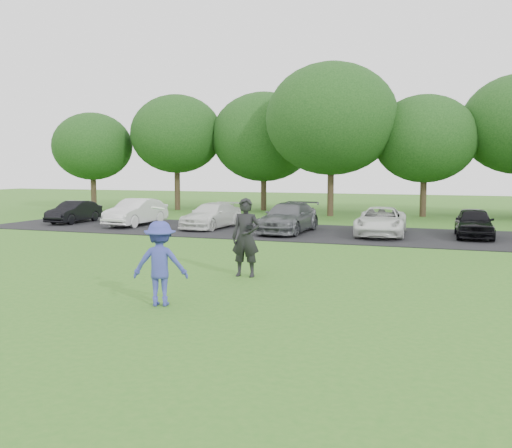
{
  "coord_description": "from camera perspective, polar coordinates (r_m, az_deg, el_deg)",
  "views": [
    {
      "loc": [
        5.0,
        -10.38,
        2.77
      ],
      "look_at": [
        0.0,
        3.5,
        1.3
      ],
      "focal_mm": 40.0,
      "sensor_mm": 36.0,
      "label": 1
    }
  ],
  "objects": [
    {
      "name": "camera_bystander",
      "position": [
        14.44,
        -1.03,
        -1.34
      ],
      "size": [
        0.76,
        0.52,
        2.0
      ],
      "color": "black",
      "rests_on": "ground"
    },
    {
      "name": "parking_lot",
      "position": [
        24.07,
        7.69,
        -0.94
      ],
      "size": [
        32.0,
        6.5,
        0.03
      ],
      "primitive_type": "cube",
      "color": "black",
      "rests_on": "ground"
    },
    {
      "name": "frisbee_player",
      "position": [
        11.6,
        -9.55,
        -3.89
      ],
      "size": [
        1.24,
        0.95,
        2.01
      ],
      "color": "#393FA1",
      "rests_on": "ground"
    },
    {
      "name": "ground",
      "position": [
        11.85,
        -5.8,
        -7.85
      ],
      "size": [
        100.0,
        100.0,
        0.0
      ],
      "primitive_type": "plane",
      "color": "#337120",
      "rests_on": "ground"
    },
    {
      "name": "tree_row",
      "position": [
        33.4,
        13.95,
        9.19
      ],
      "size": [
        42.39,
        9.85,
        8.64
      ],
      "color": "#38281C",
      "rests_on": "ground"
    },
    {
      "name": "parked_cars",
      "position": [
        23.87,
        8.38,
        0.43
      ],
      "size": [
        27.87,
        4.68,
        1.25
      ],
      "color": "black",
      "rests_on": "parking_lot"
    }
  ]
}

